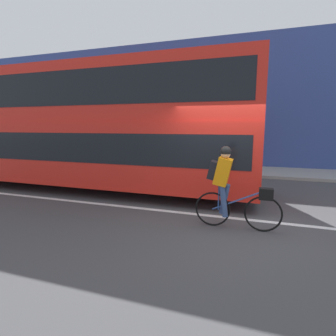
{
  "coord_description": "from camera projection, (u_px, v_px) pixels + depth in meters",
  "views": [
    {
      "loc": [
        0.56,
        -5.76,
        2.05
      ],
      "look_at": [
        -1.47,
        0.37,
        1.0
      ],
      "focal_mm": 28.0,
      "sensor_mm": 36.0,
      "label": 1
    }
  ],
  "objects": [
    {
      "name": "ground_plane",
      "position": [
        225.0,
        218.0,
        5.9
      ],
      "size": [
        80.0,
        80.0,
        0.0
      ],
      "primitive_type": "plane",
      "color": "#424244"
    },
    {
      "name": "road_center_line",
      "position": [
        225.0,
        217.0,
        5.91
      ],
      "size": [
        50.0,
        0.14,
        0.01
      ],
      "primitive_type": "cube",
      "color": "silver",
      "rests_on": "ground_plane"
    },
    {
      "name": "sidewalk_curb",
      "position": [
        240.0,
        171.0,
        11.7
      ],
      "size": [
        60.0,
        2.49,
        0.12
      ],
      "color": "gray",
      "rests_on": "ground_plane"
    },
    {
      "name": "building_facade",
      "position": [
        244.0,
        103.0,
        12.52
      ],
      "size": [
        60.0,
        0.3,
        6.23
      ],
      "color": "#33478C",
      "rests_on": "ground_plane"
    },
    {
      "name": "bus",
      "position": [
        83.0,
        124.0,
        8.44
      ],
      "size": [
        10.97,
        2.54,
        3.78
      ],
      "color": "black",
      "rests_on": "ground_plane"
    },
    {
      "name": "cyclist_on_bike",
      "position": [
        229.0,
        185.0,
        5.19
      ],
      "size": [
        1.69,
        0.32,
        1.65
      ],
      "color": "black",
      "rests_on": "ground_plane"
    },
    {
      "name": "trash_bin",
      "position": [
        216.0,
        157.0,
        11.82
      ],
      "size": [
        0.59,
        0.59,
        1.05
      ],
      "color": "#262628",
      "rests_on": "sidewalk_curb"
    }
  ]
}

